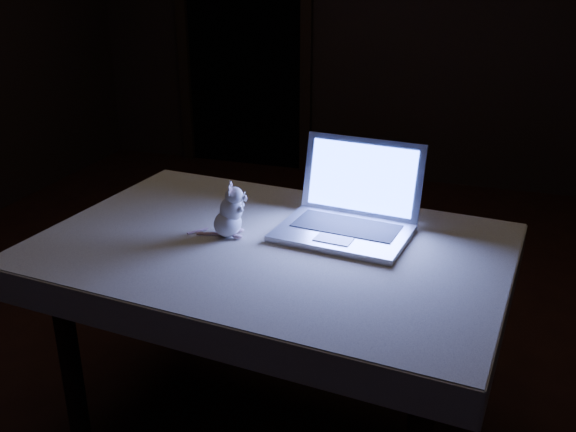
% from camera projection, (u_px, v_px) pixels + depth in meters
% --- Properties ---
extents(floor, '(5.00, 5.00, 0.00)m').
position_uv_depth(floor, '(269.00, 367.00, 2.58)').
color(floor, black).
rests_on(floor, ground).
extents(doorway, '(1.06, 0.36, 2.13)m').
position_uv_depth(doorway, '(244.00, 24.00, 4.69)').
color(doorway, black).
rests_on(doorway, back_wall).
extents(table, '(1.39, 0.97, 0.70)m').
position_uv_depth(table, '(272.00, 342.00, 2.12)').
color(table, black).
rests_on(table, floor).
extents(tablecloth, '(1.66, 1.39, 0.10)m').
position_uv_depth(tablecloth, '(267.00, 248.00, 2.06)').
color(tablecloth, beige).
rests_on(tablecloth, table).
extents(laptop, '(0.44, 0.40, 0.28)m').
position_uv_depth(laptop, '(344.00, 195.00, 1.97)').
color(laptop, silver).
rests_on(laptop, tablecloth).
extents(plush_mouse, '(0.15, 0.15, 0.17)m').
position_uv_depth(plush_mouse, '(227.00, 210.00, 2.00)').
color(plush_mouse, silver).
rests_on(plush_mouse, tablecloth).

